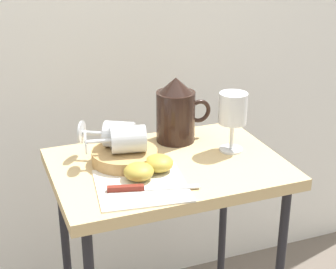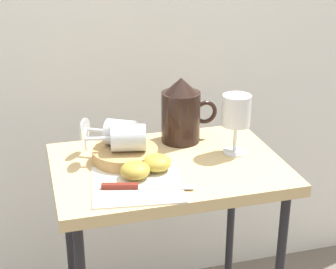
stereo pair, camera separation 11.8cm
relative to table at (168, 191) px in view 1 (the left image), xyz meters
The scene contains 11 objects.
curtain_drape 0.65m from the table, 90.00° to the left, with size 2.40×0.03×2.14m, color white.
table is the anchor object (origin of this frame).
linen_napkin 0.16m from the table, 137.75° to the right, with size 0.21×0.21×0.00m, color silver.
basket_tray 0.15m from the table, 158.02° to the left, with size 0.17×0.17×0.04m, color tan.
pitcher 0.22m from the table, 60.66° to the left, with size 0.16×0.11×0.18m.
wine_glass_upright 0.27m from the table, ahead, with size 0.08×0.08×0.16m.
wine_glass_tipped_near 0.18m from the table, 163.19° to the left, with size 0.16×0.09×0.07m.
wine_glass_tipped_far 0.20m from the table, 147.44° to the left, with size 0.15×0.13×0.07m.
apple_half_left 0.16m from the table, 147.02° to the right, with size 0.07×0.07×0.04m, color #B29938.
apple_half_right 0.12m from the table, 136.05° to the right, with size 0.07×0.07×0.04m, color #B29938.
knife 0.19m from the table, 134.48° to the right, with size 0.21×0.07×0.01m.
Camera 1 is at (-0.44, -1.15, 1.32)m, focal length 57.01 mm.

